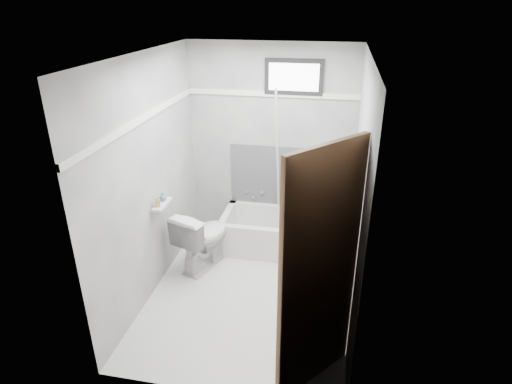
% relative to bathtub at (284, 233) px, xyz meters
% --- Properties ---
extents(floor, '(2.60, 2.60, 0.00)m').
position_rel_bathtub_xyz_m(floor, '(-0.23, -0.93, -0.21)').
color(floor, silver).
rests_on(floor, ground).
extents(ceiling, '(2.60, 2.60, 0.00)m').
position_rel_bathtub_xyz_m(ceiling, '(-0.23, -0.93, 2.19)').
color(ceiling, silver).
rests_on(ceiling, floor).
extents(wall_back, '(2.00, 0.02, 2.40)m').
position_rel_bathtub_xyz_m(wall_back, '(-0.23, 0.37, 0.99)').
color(wall_back, slate).
rests_on(wall_back, floor).
extents(wall_front, '(2.00, 0.02, 2.40)m').
position_rel_bathtub_xyz_m(wall_front, '(-0.23, -2.23, 0.99)').
color(wall_front, slate).
rests_on(wall_front, floor).
extents(wall_left, '(0.02, 2.60, 2.40)m').
position_rel_bathtub_xyz_m(wall_left, '(-1.23, -0.93, 0.99)').
color(wall_left, slate).
rests_on(wall_left, floor).
extents(wall_right, '(0.02, 2.60, 2.40)m').
position_rel_bathtub_xyz_m(wall_right, '(0.77, -0.93, 0.99)').
color(wall_right, slate).
rests_on(wall_right, floor).
extents(bathtub, '(1.50, 0.70, 0.42)m').
position_rel_bathtub_xyz_m(bathtub, '(0.00, 0.00, 0.00)').
color(bathtub, silver).
rests_on(bathtub, floor).
extents(office_chair, '(0.71, 0.71, 0.95)m').
position_rel_bathtub_xyz_m(office_chair, '(0.38, 0.05, 0.39)').
color(office_chair, slate).
rests_on(office_chair, bathtub).
extents(toilet, '(0.62, 0.81, 0.71)m').
position_rel_bathtub_xyz_m(toilet, '(-0.85, -0.54, 0.14)').
color(toilet, white).
rests_on(toilet, floor).
extents(door, '(0.78, 0.78, 2.00)m').
position_rel_bathtub_xyz_m(door, '(0.75, -2.21, 0.79)').
color(door, '#50391D').
rests_on(door, floor).
extents(window, '(0.66, 0.04, 0.40)m').
position_rel_bathtub_xyz_m(window, '(0.02, 0.36, 1.81)').
color(window, black).
rests_on(window, wall_back).
extents(backerboard, '(1.50, 0.02, 0.78)m').
position_rel_bathtub_xyz_m(backerboard, '(0.02, 0.36, 0.59)').
color(backerboard, '#4C4C4F').
rests_on(backerboard, wall_back).
extents(trim_back, '(2.00, 0.02, 0.06)m').
position_rel_bathtub_xyz_m(trim_back, '(-0.23, 0.36, 1.61)').
color(trim_back, white).
rests_on(trim_back, wall_back).
extents(trim_left, '(0.02, 2.60, 0.06)m').
position_rel_bathtub_xyz_m(trim_left, '(-1.22, -0.93, 1.61)').
color(trim_left, white).
rests_on(trim_left, wall_left).
extents(pole, '(0.02, 0.55, 1.88)m').
position_rel_bathtub_xyz_m(pole, '(-0.11, 0.13, 0.84)').
color(pole, silver).
rests_on(pole, bathtub).
extents(shelf, '(0.10, 0.32, 0.02)m').
position_rel_bathtub_xyz_m(shelf, '(-1.16, -0.84, 0.69)').
color(shelf, silver).
rests_on(shelf, wall_left).
extents(soap_bottle_a, '(0.07, 0.07, 0.11)m').
position_rel_bathtub_xyz_m(soap_bottle_a, '(-1.17, -0.92, 0.76)').
color(soap_bottle_a, '#A08D50').
rests_on(soap_bottle_a, shelf).
extents(soap_bottle_b, '(0.10, 0.10, 0.09)m').
position_rel_bathtub_xyz_m(soap_bottle_b, '(-1.17, -0.78, 0.75)').
color(soap_bottle_b, slate).
rests_on(soap_bottle_b, shelf).
extents(faucet, '(0.26, 0.10, 0.16)m').
position_rel_bathtub_xyz_m(faucet, '(-0.43, 0.34, 0.34)').
color(faucet, silver).
rests_on(faucet, wall_back).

